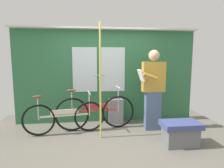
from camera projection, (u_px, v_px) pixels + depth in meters
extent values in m
cube|color=#666056|center=(113.00, 142.00, 3.70)|extent=(5.52, 4.14, 0.04)
cube|color=#2D6B42|center=(107.00, 77.00, 4.80)|extent=(4.52, 0.08, 2.30)
cube|color=silver|center=(85.00, 70.00, 4.66)|extent=(0.60, 0.02, 1.10)
cube|color=silver|center=(113.00, 70.00, 4.74)|extent=(0.60, 0.02, 1.10)
cylinder|color=#B2B2B7|center=(99.00, 75.00, 4.70)|extent=(0.28, 0.02, 0.02)
cube|color=silver|center=(107.00, 29.00, 4.54)|extent=(4.52, 0.28, 0.04)
torus|color=black|center=(118.00, 112.00, 4.40)|extent=(0.76, 0.11, 0.76)
torus|color=black|center=(72.00, 114.00, 4.18)|extent=(0.76, 0.11, 0.76)
cube|color=red|center=(96.00, 110.00, 4.28)|extent=(1.00, 0.12, 0.03)
cube|color=red|center=(96.00, 106.00, 4.27)|extent=(0.58, 0.08, 0.10)
cylinder|color=#B7B7BC|center=(72.00, 103.00, 4.14)|extent=(0.02, 0.02, 0.54)
ellipsoid|color=brown|center=(71.00, 91.00, 4.11)|extent=(0.21, 0.11, 0.06)
cylinder|color=#B7B7BC|center=(118.00, 100.00, 4.36)|extent=(0.02, 0.02, 0.58)
cylinder|color=#B7B7BC|center=(118.00, 87.00, 4.32)|extent=(0.06, 0.44, 0.02)
torus|color=black|center=(90.00, 116.00, 4.18)|extent=(0.67, 0.13, 0.67)
torus|color=black|center=(39.00, 120.00, 3.92)|extent=(0.67, 0.13, 0.67)
cube|color=beige|center=(65.00, 115.00, 4.04)|extent=(1.01, 0.16, 0.03)
cube|color=beige|center=(65.00, 112.00, 4.03)|extent=(0.58, 0.10, 0.10)
cylinder|color=#B7B7BC|center=(38.00, 109.00, 3.89)|extent=(0.02, 0.02, 0.50)
ellipsoid|color=brown|center=(37.00, 97.00, 3.86)|extent=(0.21, 0.11, 0.06)
cylinder|color=#B7B7BC|center=(89.00, 105.00, 4.14)|extent=(0.02, 0.02, 0.54)
cylinder|color=#B7B7BC|center=(89.00, 93.00, 4.11)|extent=(0.08, 0.44, 0.02)
cube|color=slate|center=(152.00, 111.00, 4.27)|extent=(0.35, 0.19, 0.88)
cube|color=#B78C33|center=(153.00, 77.00, 4.17)|extent=(0.50, 0.21, 0.66)
sphere|color=tan|center=(154.00, 55.00, 4.11)|extent=(0.24, 0.24, 0.24)
cube|color=silver|center=(141.00, 75.00, 4.14)|extent=(0.12, 0.34, 0.26)
cylinder|color=#B78C33|center=(150.00, 76.00, 3.93)|extent=(0.31, 0.08, 0.17)
cylinder|color=#B78C33|center=(145.00, 75.00, 4.37)|extent=(0.31, 0.08, 0.17)
cube|color=gray|center=(116.00, 111.00, 4.71)|extent=(0.35, 0.28, 0.62)
cylinder|color=#C6C14C|center=(100.00, 82.00, 3.72)|extent=(0.04, 0.04, 2.30)
cube|color=#3D477F|center=(181.00, 125.00, 3.48)|extent=(0.70, 0.44, 0.10)
cube|color=slate|center=(180.00, 136.00, 3.51)|extent=(0.60, 0.36, 0.35)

